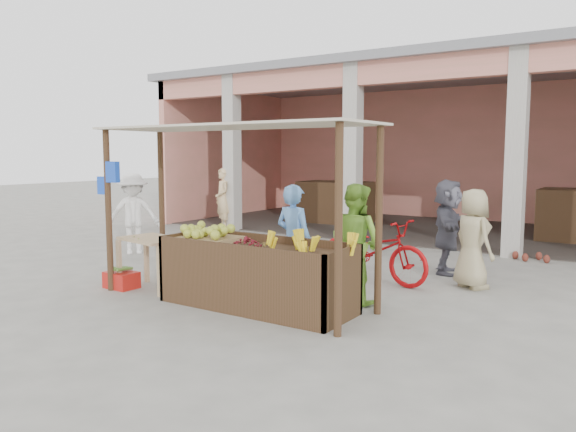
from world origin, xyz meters
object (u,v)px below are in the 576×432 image
Objects in this scene: side_table at (152,247)px; red_crate at (122,280)px; motorcycle at (373,249)px; vendor_blue at (294,237)px; vendor_green at (355,240)px; fruit_stall at (257,277)px.

side_table is 0.71m from red_crate.
motorcycle reaches higher than side_table.
vendor_blue is (1.98, 0.82, 0.21)m from side_table.
vendor_green is at bearing -160.67° from vendor_blue.
side_table reaches higher than red_crate.
vendor_blue is at bearing 83.84° from fruit_stall.
motorcycle is (0.64, 2.19, 0.12)m from fruit_stall.
vendor_blue reaches higher than red_crate.
side_table is 0.52× the size of motorcycle.
vendor_blue is (0.08, 0.77, 0.45)m from fruit_stall.
motorcycle is at bearing -64.75° from vendor_green.
fruit_stall is at bearing 11.76° from side_table.
red_crate is 0.28× the size of vendor_green.
vendor_blue reaches higher than motorcycle.
fruit_stall is at bearing 7.75° from red_crate.
side_table is at bearing -178.62° from fruit_stall.
vendor_green is (2.83, 1.03, 0.21)m from side_table.
side_table is at bearing 28.10° from red_crate.
vendor_green reaches higher than motorcycle.
fruit_stall is 2.36m from red_crate.
fruit_stall is at bearing 89.11° from vendor_blue.
vendor_blue is (2.42, 1.04, 0.72)m from red_crate.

